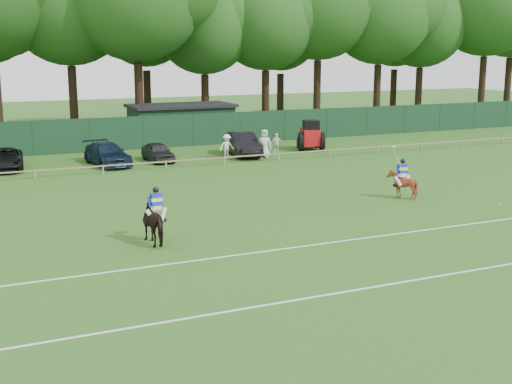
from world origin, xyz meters
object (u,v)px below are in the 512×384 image
spectator_mid (276,144)px  spectator_right (264,144)px  utility_shed (181,123)px  horse_chestnut (402,185)px  spectator_left (227,146)px  estate_black (243,144)px  horse_dark (157,222)px  hatch_grey (158,152)px  sedan_navy (107,154)px  suv_black (4,159)px  tractor (310,136)px  polo_ball (499,204)px

spectator_mid → spectator_right: 1.88m
spectator_right → utility_shed: (-2.53, 10.70, 0.55)m
horse_chestnut → spectator_right: (-0.83, 14.73, 0.28)m
spectator_left → estate_black: bearing=22.3°
spectator_right → horse_dark: bearing=-99.3°
spectator_left → horse_dark: bearing=-122.4°
horse_chestnut → hatch_grey: 18.20m
sedan_navy → estate_black: estate_black is taller
suv_black → sedan_navy: size_ratio=0.97×
estate_black → spectator_left: bearing=-146.3°
sedan_navy → spectator_right: size_ratio=2.51×
spectator_right → spectator_mid: bearing=65.1°
sedan_navy → horse_chestnut: bearing=-61.8°
horse_chestnut → tractor: bearing=-95.9°
polo_ball → horse_chestnut: bearing=135.7°
horse_chestnut → spectator_left: size_ratio=0.85×
horse_dark → estate_black: size_ratio=0.41×
estate_black → horse_chestnut: bearing=-75.2°
polo_ball → utility_shed: size_ratio=0.01×
suv_black → tractor: 21.68m
suv_black → polo_ball: (21.11, -20.47, -0.62)m
spectator_mid → suv_black: bearing=175.8°
suv_black → spectator_right: size_ratio=2.43×
horse_dark → spectator_right: 21.71m
hatch_grey → suv_black: bearing=173.7°
spectator_right → utility_shed: size_ratio=0.24×
suv_black → polo_ball: size_ratio=53.46×
suv_black → spectator_mid: bearing=1.4°
hatch_grey → spectator_mid: 8.67m
hatch_grey → polo_ball: size_ratio=41.62×
horse_dark → horse_chestnut: (13.68, 2.77, -0.14)m
sedan_navy → spectator_right: (10.61, -1.58, 0.27)m
horse_dark → polo_ball: horse_dark is taller
spectator_left → polo_ball: spectator_left is taller
spectator_mid → utility_shed: (-4.00, 9.55, 0.78)m
suv_black → horse_dark: bearing=-73.0°
suv_black → estate_black: bearing=2.3°
spectator_left → spectator_mid: size_ratio=1.11×
hatch_grey → estate_black: size_ratio=0.76×
sedan_navy → tractor: bearing=-5.1°
horse_dark → suv_black: bearing=-84.9°
suv_black → tractor: size_ratio=1.54×
sedan_navy → utility_shed: bearing=41.6°
sedan_navy → spectator_mid: size_ratio=3.26×
estate_black → spectator_mid: 2.48m
hatch_grey → tractor: bearing=0.8°
horse_dark → spectator_right: bearing=-132.6°
estate_black → spectator_right: 1.86m
horse_chestnut → sedan_navy: bearing=-47.6°
spectator_right → polo_ball: bearing=-49.9°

